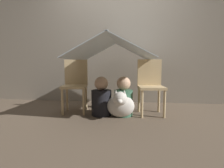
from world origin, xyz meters
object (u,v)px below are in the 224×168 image
at_px(chair_left, 75,83).
at_px(chair_right, 150,84).
at_px(dog, 121,104).
at_px(person_front, 101,99).
at_px(person_second, 124,98).

bearing_deg(chair_left, chair_right, -8.37).
xyz_separation_m(chair_left, chair_right, (1.17, 0.00, 0.00)).
xyz_separation_m(chair_left, dog, (0.74, -0.27, -0.26)).
relative_size(chair_left, person_front, 1.45).
xyz_separation_m(person_front, dog, (0.29, -0.12, -0.05)).
height_order(chair_left, person_front, chair_left).
distance_m(chair_right, dog, 0.58).
xyz_separation_m(chair_right, person_second, (-0.40, -0.15, -0.20)).
height_order(chair_right, person_second, chair_right).
xyz_separation_m(chair_right, person_front, (-0.72, -0.16, -0.21)).
bearing_deg(person_front, dog, -21.68).
relative_size(chair_right, person_front, 1.45).
xyz_separation_m(chair_left, person_front, (0.45, -0.16, -0.21)).
bearing_deg(chair_left, person_front, -27.87).
height_order(chair_right, dog, chair_right).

